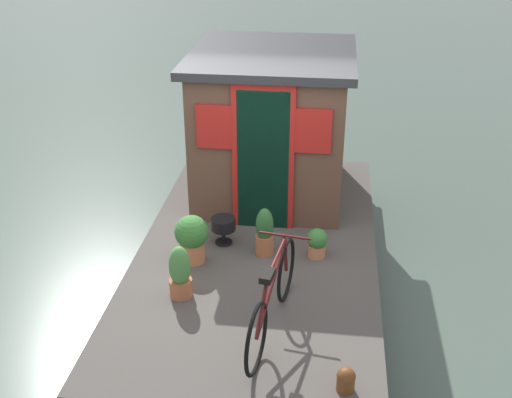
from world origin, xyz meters
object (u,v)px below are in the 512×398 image
Objects in this scene: bicycle at (272,298)px; potted_plant_ivy at (192,237)px; potted_plant_rosemary at (265,232)px; potted_plant_mint at (180,273)px; houseboat_cabin at (272,124)px; charcoal_grill at (223,225)px; potted_plant_fern at (317,242)px; mooring_bollard at (346,379)px.

bicycle is 1.47m from potted_plant_ivy.
potted_plant_mint is (-0.91, 0.74, -0.00)m from potted_plant_rosemary.
potted_plant_rosemary is at bearing -176.81° from houseboat_cabin.
houseboat_cabin is at bearing 3.19° from potted_plant_rosemary.
potted_plant_ivy is 0.51m from charcoal_grill.
potted_plant_ivy is 1.71× the size of charcoal_grill.
potted_plant_fern is 1.06× the size of charcoal_grill.
mooring_bollard is at bearing -124.62° from potted_plant_mint.
bicycle is 3.01× the size of potted_plant_mint.
potted_plant_ivy is at bearing 101.20° from potted_plant_fern.
potted_plant_rosemary is 0.52m from charcoal_grill.
potted_plant_mint is at bearing 165.50° from houseboat_cabin.
potted_plant_ivy reaches higher than charcoal_grill.
potted_plant_rosemary is at bearing 9.41° from bicycle.
houseboat_cabin reaches higher than mooring_bollard.
potted_plant_mint is (0.43, 0.96, -0.10)m from bicycle.
potted_plant_mint reaches higher than potted_plant_rosemary.
potted_plant_rosemary is at bearing 91.29° from potted_plant_fern.
potted_plant_rosemary is at bearing -71.64° from potted_plant_ivy.
bicycle is 1.06m from potted_plant_mint.
houseboat_cabin is 2.69m from potted_plant_mint.
potted_plant_rosemary is (-1.61, -0.09, -0.68)m from houseboat_cabin.
potted_plant_rosemary reaches higher than potted_plant_fern.
potted_plant_fern reaches higher than charcoal_grill.
mooring_bollard is (-2.05, -0.32, -0.07)m from potted_plant_fern.
houseboat_cabin is 3.85× the size of potted_plant_rosemary.
bicycle is 1.67m from charcoal_grill.
potted_plant_mint is 2.55× the size of mooring_bollard.
charcoal_grill is 2.61m from mooring_bollard.
mooring_bollard is (-2.21, -1.39, -0.12)m from charcoal_grill.
houseboat_cabin is at bearing 6.03° from bicycle.
potted_plant_rosemary is 1.17m from potted_plant_mint.
potted_plant_fern is at bearing 8.77° from mooring_bollard.
potted_plant_mint is at bearing -178.07° from potted_plant_ivy.
potted_plant_fern is (0.01, -0.58, -0.09)m from potted_plant_rosemary.
potted_plant_fern is (-1.60, -0.67, -0.77)m from houseboat_cabin.
houseboat_cabin is 3.96× the size of potted_plant_ivy.
mooring_bollard is at bearing -171.23° from potted_plant_fern.
potted_plant_rosemary is 0.81m from potted_plant_ivy.
potted_plant_fern is at bearing -98.27° from charcoal_grill.
potted_plant_fern is 1.09m from charcoal_grill.
bicycle reaches higher than potted_plant_mint.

